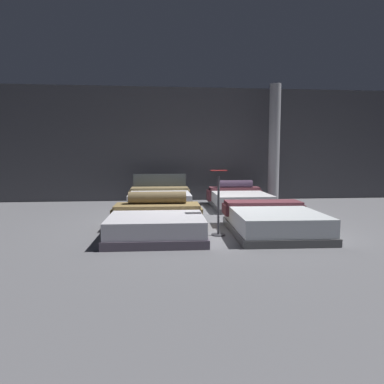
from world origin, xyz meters
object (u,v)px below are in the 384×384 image
Objects in this scene: bed_0 at (157,222)px; bed_1 at (273,221)px; bed_3 at (239,199)px; bed_2 at (160,200)px; price_sign at (218,210)px; support_pillar at (274,144)px.

bed_0 is 2.12m from bed_1.
bed_0 is 1.00× the size of bed_3.
bed_0 is at bearing -125.25° from bed_3.
price_sign is at bearing -71.75° from bed_2.
support_pillar reaches higher than bed_1.
support_pillar is at bearing 17.79° from bed_2.
support_pillar is at bearing 39.86° from bed_3.
support_pillar is (1.38, 4.11, 1.53)m from bed_1.
bed_2 is 3.31m from price_sign.
bed_3 is 0.59× the size of support_pillar.
bed_1 is 3.66m from bed_2.
bed_2 is at bearing 107.86° from price_sign.
bed_0 is at bearing 171.94° from price_sign.
bed_2 is 0.57× the size of support_pillar.
bed_0 is 3.75m from bed_3.
price_sign is at bearing -108.57° from bed_3.
bed_1 is (2.12, -0.04, -0.01)m from bed_0.
bed_3 is 3.38m from price_sign.
price_sign is at bearing -6.77° from bed_0.
bed_1 is 3.07m from bed_3.
bed_0 is 0.94× the size of bed_1.
price_sign is 0.33× the size of support_pillar.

